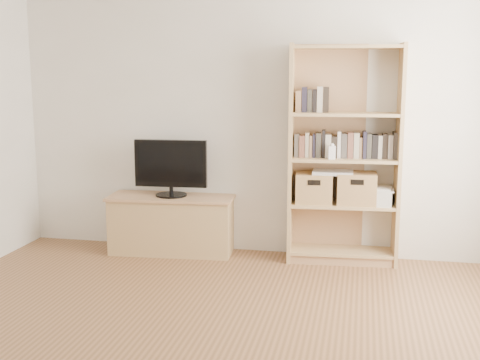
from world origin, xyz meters
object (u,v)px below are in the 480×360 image
(television, at_px, (171,168))
(basket_right, at_px, (356,188))
(baby_monitor, at_px, (332,153))
(tv_stand, at_px, (172,225))
(basket_left, at_px, (314,188))
(laptop, at_px, (333,172))
(bookshelf, at_px, (344,155))

(television, relative_size, basket_right, 2.01)
(baby_monitor, bearing_deg, television, 168.09)
(tv_stand, relative_size, basket_left, 3.53)
(tv_stand, distance_m, television, 0.54)
(basket_right, bearing_deg, baby_monitor, -154.30)
(basket_right, bearing_deg, laptop, -177.27)
(tv_stand, height_order, bookshelf, bookshelf)
(tv_stand, relative_size, laptop, 3.22)
(tv_stand, height_order, basket_right, basket_right)
(tv_stand, xyz_separation_m, baby_monitor, (1.46, -0.07, 0.73))
(bookshelf, bearing_deg, baby_monitor, -135.00)
(baby_monitor, distance_m, laptop, 0.21)
(baby_monitor, xyz_separation_m, basket_left, (-0.15, 0.09, -0.33))
(television, xyz_separation_m, basket_right, (1.68, 0.04, -0.13))
(bookshelf, relative_size, laptop, 5.48)
(bookshelf, relative_size, television, 2.84)
(baby_monitor, bearing_deg, basket_right, 19.02)
(television, relative_size, basket_left, 2.11)
(bookshelf, height_order, television, bookshelf)
(baby_monitor, relative_size, basket_right, 0.34)
(television, height_order, basket_left, television)
(baby_monitor, bearing_deg, laptop, 75.65)
(baby_monitor, xyz_separation_m, basket_right, (0.22, 0.11, -0.32))
(laptop, bearing_deg, bookshelf, 9.20)
(bookshelf, height_order, basket_left, bookshelf)
(bookshelf, height_order, laptop, bookshelf)
(basket_right, bearing_deg, television, 179.05)
(basket_left, distance_m, laptop, 0.22)
(basket_right, distance_m, laptop, 0.25)
(basket_left, xyz_separation_m, basket_right, (0.37, 0.02, 0.01))
(television, distance_m, basket_right, 1.68)
(laptop, bearing_deg, basket_right, 4.12)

